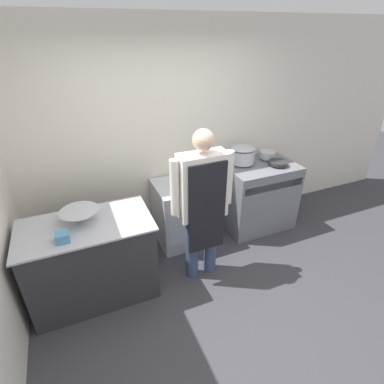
% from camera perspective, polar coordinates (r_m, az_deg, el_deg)
% --- Properties ---
extents(ground_plane, '(14.00, 14.00, 0.00)m').
position_cam_1_polar(ground_plane, '(3.24, 5.71, -23.04)').
color(ground_plane, '#38383D').
extents(wall_back, '(8.00, 0.05, 2.70)m').
position_cam_1_polar(wall_back, '(3.79, -5.88, 10.43)').
color(wall_back, silver).
rests_on(wall_back, ground_plane).
extents(prep_counter, '(1.26, 0.69, 0.89)m').
position_cam_1_polar(prep_counter, '(3.31, -18.46, -12.20)').
color(prep_counter, '#2D2D33').
rests_on(prep_counter, ground_plane).
extents(stove, '(0.95, 0.70, 0.96)m').
position_cam_1_polar(stove, '(4.31, 12.25, -0.55)').
color(stove, slate).
rests_on(stove, ground_plane).
extents(fridge_unit, '(0.63, 0.62, 0.83)m').
position_cam_1_polar(fridge_unit, '(3.92, -2.11, -3.99)').
color(fridge_unit, silver).
rests_on(fridge_unit, ground_plane).
extents(person_cook, '(0.68, 0.24, 1.73)m').
position_cam_1_polar(person_cook, '(3.07, 2.02, -1.38)').
color(person_cook, '#38476B').
rests_on(person_cook, ground_plane).
extents(mixing_bowl, '(0.37, 0.37, 0.13)m').
position_cam_1_polar(mixing_bowl, '(3.07, -20.53, -4.32)').
color(mixing_bowl, '#B2B5BC').
rests_on(mixing_bowl, prep_counter).
extents(plastic_tub, '(0.12, 0.12, 0.09)m').
position_cam_1_polar(plastic_tub, '(2.87, -23.46, -7.89)').
color(plastic_tub, teal).
rests_on(plastic_tub, prep_counter).
extents(stock_pot, '(0.33, 0.33, 0.23)m').
position_cam_1_polar(stock_pot, '(4.04, 9.62, 7.12)').
color(stock_pot, '#B2B5BC').
rests_on(stock_pot, stove).
extents(saute_pan, '(0.25, 0.25, 0.04)m').
position_cam_1_polar(saute_pan, '(4.11, 16.11, 5.38)').
color(saute_pan, '#262628').
rests_on(saute_pan, stove).
extents(sauce_pot, '(0.22, 0.22, 0.09)m').
position_cam_1_polar(sauce_pot, '(4.28, 14.18, 6.95)').
color(sauce_pot, '#B2B5BC').
rests_on(sauce_pot, stove).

